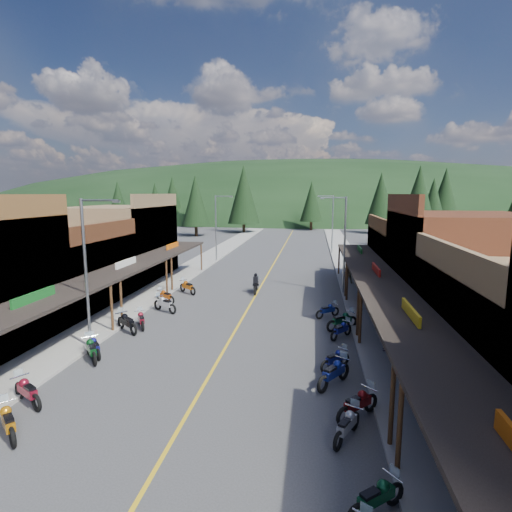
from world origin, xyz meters
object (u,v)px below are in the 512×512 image
at_px(bike_east_4, 334,372).
at_px(bike_east_7, 342,320).
at_px(bike_west_9, 165,295).
at_px(pedestrian_east_b, 348,273).
at_px(pine_1, 196,197).
at_px(bike_west_7, 141,319).
at_px(pine_5, 445,194).
at_px(streetlight_0, 88,267).
at_px(shop_west_3, 122,243).
at_px(bike_east_3, 358,403).
at_px(pine_2, 244,195).
at_px(bike_west_2, 8,420).
at_px(bike_west_4, 91,349).
at_px(streetlight_1, 217,225).
at_px(bike_west_5, 95,346).
at_px(shop_east_2, 459,268).
at_px(streetlight_3, 331,222).
at_px(streetlight_2, 343,240).
at_px(pine_10, 196,201).
at_px(bike_east_2, 347,424).
at_px(bike_west_6, 127,322).
at_px(bike_west_3, 27,390).
at_px(pedestrian_east_a, 385,335).
at_px(shop_west_2, 62,272).
at_px(bike_west_8, 165,303).
at_px(pine_4, 381,198).
at_px(bike_east_8, 328,310).
at_px(pine_8, 156,207).
at_px(bike_east_6, 341,329).
at_px(pine_7, 173,197).
at_px(rider_on_bike, 256,285).
at_px(pine_9, 433,205).
at_px(bike_east_5, 335,358).
at_px(pine_0, 118,201).
at_px(bike_west_10, 188,286).
at_px(pine_3, 312,201).

height_order(bike_east_4, bike_east_7, bike_east_4).
relative_size(bike_west_9, pedestrian_east_b, 1.05).
xyz_separation_m(pine_1, bike_west_7, (18.14, -72.37, -6.66)).
bearing_deg(pine_5, streetlight_0, -117.70).
xyz_separation_m(shop_west_3, bike_east_3, (20.11, -22.08, -2.90)).
relative_size(pine_2, bike_west_2, 6.50).
relative_size(streetlight_0, bike_west_4, 3.67).
distance_m(streetlight_1, bike_east_7, 26.87).
relative_size(bike_west_5, bike_east_3, 0.90).
relative_size(shop_east_2, streetlight_3, 1.36).
bearing_deg(streetlight_1, shop_west_3, -122.56).
xyz_separation_m(streetlight_2, pine_10, (-24.95, 42.00, 2.32)).
xyz_separation_m(bike_east_2, pedestrian_east_b, (1.93, 23.70, 0.53)).
xyz_separation_m(bike_west_4, bike_west_7, (0.38, 4.99, -0.05)).
bearing_deg(bike_west_6, bike_west_3, -141.85).
bearing_deg(pedestrian_east_a, shop_west_2, -99.89).
distance_m(bike_west_4, bike_west_8, 8.39).
relative_size(pine_4, bike_east_8, 6.53).
distance_m(streetlight_1, bike_east_4, 33.07).
bearing_deg(pine_8, bike_east_7, -55.27).
distance_m(bike_east_6, pedestrian_east_b, 14.06).
distance_m(pine_7, bike_west_3, 91.57).
xyz_separation_m(bike_east_6, pedestrian_east_b, (1.49, 13.97, 0.55)).
height_order(streetlight_1, rider_on_bike, streetlight_1).
height_order(shop_west_2, streetlight_2, streetlight_2).
bearing_deg(rider_on_bike, pine_9, 54.76).
height_order(pine_7, bike_east_5, pine_7).
xyz_separation_m(shop_west_2, rider_on_bike, (13.67, 5.60, -1.83)).
bearing_deg(bike_east_7, bike_east_8, 161.45).
relative_size(shop_east_2, pine_2, 0.78).
relative_size(bike_west_6, bike_west_9, 1.16).
relative_size(pine_1, pine_7, 1.00).
xyz_separation_m(bike_west_4, rider_on_bike, (6.16, 14.67, 0.08)).
bearing_deg(bike_east_8, pine_0, 178.22).
bearing_deg(bike_west_10, streetlight_2, -42.13).
height_order(pine_3, bike_west_6, pine_3).
xyz_separation_m(bike_west_5, pedestrian_east_a, (14.75, 2.56, 0.42)).
bearing_deg(bike_west_4, pine_10, 61.65).
relative_size(pine_4, bike_east_4, 5.41).
bearing_deg(bike_east_2, pine_3, 118.72).
relative_size(bike_west_6, bike_east_3, 1.07).
height_order(bike_west_2, bike_west_3, bike_west_3).
distance_m(streetlight_2, pine_3, 58.11).
bearing_deg(streetlight_3, bike_east_4, -92.06).
bearing_deg(pine_9, pine_7, 151.03).
bearing_deg(pine_4, bike_west_10, -113.77).
relative_size(pine_4, bike_west_10, 5.62).
distance_m(pine_7, bike_east_4, 92.59).
height_order(bike_east_2, pedestrian_east_a, pedestrian_east_a).
bearing_deg(bike_east_4, bike_east_8, 125.09).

